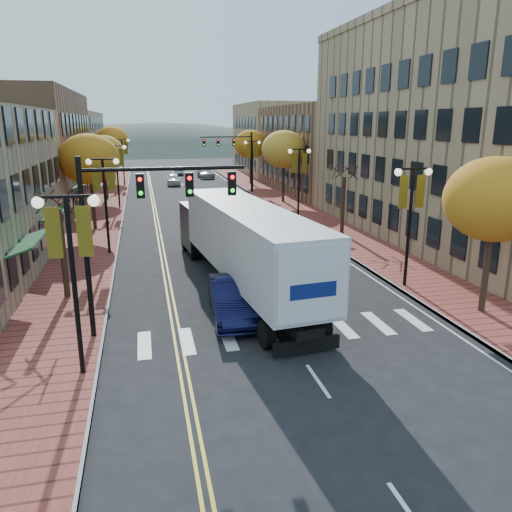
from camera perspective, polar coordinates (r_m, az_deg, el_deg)
ground at (r=18.57m, az=4.96°, el=-11.09°), size 200.00×200.00×0.00m
sidewalk_left at (r=49.16m, az=-17.11°, el=4.95°), size 4.00×85.00×0.15m
sidewalk_right at (r=51.03m, az=3.55°, el=5.94°), size 4.00×85.00×0.15m
building_left_mid at (r=53.22m, az=-26.07°, el=10.72°), size 12.00×24.00×11.00m
building_left_far at (r=77.81m, az=-21.97°, el=11.51°), size 12.00×26.00×9.50m
building_right_near at (r=39.71m, az=24.52°, el=12.81°), size 15.00×28.00×15.00m
building_right_mid at (r=62.59m, az=9.69°, el=11.98°), size 15.00×24.00×10.00m
building_right_far at (r=83.33m, az=3.83°, el=13.23°), size 15.00×20.00×11.00m
tree_left_a at (r=24.85m, az=-21.17°, el=0.26°), size 0.28×0.28×4.20m
tree_left_b at (r=40.11m, az=-18.51°, el=10.44°), size 4.48×4.48×7.21m
tree_left_c at (r=56.05m, az=-17.00°, el=11.27°), size 4.16×4.16×6.69m
tree_left_d at (r=73.98m, az=-16.13°, el=12.53°), size 4.61×4.61×7.42m
tree_right_a at (r=23.02m, az=25.64°, el=5.83°), size 4.16×4.16×6.69m
tree_right_b at (r=37.18m, az=9.90°, el=5.70°), size 0.28×0.28×4.20m
tree_right_c at (r=51.90m, az=3.18°, el=12.06°), size 4.48×4.48×7.21m
tree_right_d at (r=67.42m, az=-0.64°, el=12.65°), size 4.35×4.35×7.00m
lamp_left_a at (r=16.46m, az=-20.39°, el=0.49°), size 1.96×0.36×6.05m
lamp_left_b at (r=32.15m, az=-16.93°, el=7.52°), size 1.96×0.36×6.05m
lamp_left_c at (r=50.04m, az=-15.63°, el=10.11°), size 1.96×0.36×6.05m
lamp_left_d at (r=67.98m, az=-15.01°, el=11.33°), size 1.96×0.36×6.05m
lamp_right_a at (r=25.57m, az=17.29°, el=5.68°), size 1.96×0.36×6.05m
lamp_right_b at (r=42.00m, az=4.95°, el=9.74°), size 1.96×0.36×6.05m
lamp_right_c at (r=59.34m, az=-0.42°, el=11.35°), size 1.96×0.36×6.05m
traffic_mast_near at (r=19.11m, az=-13.45°, el=4.88°), size 6.10×0.35×7.00m
traffic_mast_far at (r=58.90m, az=-2.38°, el=11.92°), size 6.10×0.34×7.00m
semi_truck at (r=24.84m, az=-1.87°, el=1.98°), size 4.61×17.60×4.35m
navy_sedan at (r=21.44m, az=-2.67°, el=-4.89°), size 2.11×5.28×1.71m
black_suv at (r=29.28m, az=1.75°, el=0.25°), size 2.36×4.92×1.35m
car_far_white at (r=68.19m, az=-9.40°, el=8.65°), size 1.97×4.50×1.51m
car_far_silver at (r=76.16m, az=-5.78°, el=9.43°), size 2.27×5.26×1.51m
car_far_oncoming at (r=81.71m, az=-8.82°, el=9.65°), size 1.75×4.14×1.33m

